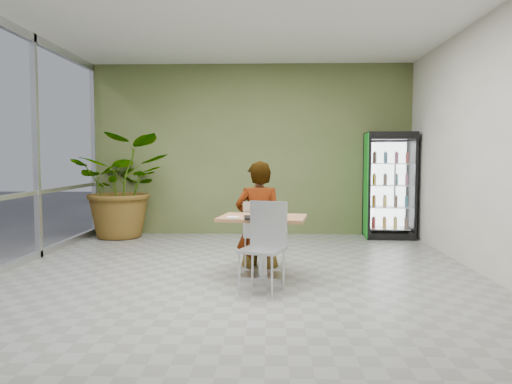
# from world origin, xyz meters

# --- Properties ---
(ground) EXTENTS (7.00, 7.00, 0.00)m
(ground) POSITION_xyz_m (0.00, 0.00, 0.00)
(ground) COLOR gray
(ground) RESTS_ON ground
(room_envelope) EXTENTS (6.00, 7.00, 3.20)m
(room_envelope) POSITION_xyz_m (0.00, 0.00, 1.60)
(room_envelope) COLOR #BAB4A8
(room_envelope) RESTS_ON ground
(dining_table) EXTENTS (1.11, 0.85, 0.75)m
(dining_table) POSITION_xyz_m (0.28, 0.04, 0.54)
(dining_table) COLOR #A36646
(dining_table) RESTS_ON ground
(chair_far) EXTENTS (0.40, 0.41, 0.89)m
(chair_far) POSITION_xyz_m (0.21, 0.59, 0.52)
(chair_far) COLOR silver
(chair_far) RESTS_ON ground
(chair_near) EXTENTS (0.55, 0.56, 0.97)m
(chair_near) POSITION_xyz_m (0.31, -0.53, 0.57)
(chair_near) COLOR silver
(chair_near) RESTS_ON ground
(seated_woman) EXTENTS (0.64, 0.43, 1.71)m
(seated_woman) POSITION_xyz_m (0.22, 0.64, 0.55)
(seated_woman) COLOR black
(seated_woman) RESTS_ON ground
(pizza_plate) EXTENTS (0.31, 0.31, 0.03)m
(pizza_plate) POSITION_xyz_m (0.29, 0.07, 0.77)
(pizza_plate) COLOR white
(pizza_plate) RESTS_ON dining_table
(soda_cup) EXTENTS (0.10, 0.10, 0.18)m
(soda_cup) POSITION_xyz_m (0.44, 0.05, 0.83)
(soda_cup) COLOR white
(soda_cup) RESTS_ON dining_table
(napkin_stack) EXTENTS (0.14, 0.14, 0.02)m
(napkin_stack) POSITION_xyz_m (-0.07, -0.16, 0.76)
(napkin_stack) COLOR white
(napkin_stack) RESTS_ON dining_table
(cafeteria_tray) EXTENTS (0.46, 0.35, 0.02)m
(cafeteria_tray) POSITION_xyz_m (0.28, -0.20, 0.76)
(cafeteria_tray) COLOR black
(cafeteria_tray) RESTS_ON dining_table
(beverage_fridge) EXTENTS (0.92, 0.73, 1.91)m
(beverage_fridge) POSITION_xyz_m (2.52, 3.14, 0.95)
(beverage_fridge) COLOR black
(beverage_fridge) RESTS_ON ground
(potted_plant) EXTENTS (1.81, 1.60, 1.88)m
(potted_plant) POSITION_xyz_m (-2.30, 3.04, 0.94)
(potted_plant) COLOR #2A5E25
(potted_plant) RESTS_ON ground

